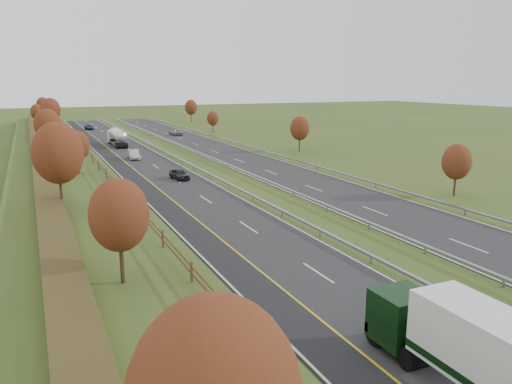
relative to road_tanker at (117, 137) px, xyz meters
The scene contains 18 objects.
ground 33.50m from the road_tanker, 76.45° to the right, with size 400.00×400.00×0.00m, color #34491A.
near_carriageway 27.58m from the road_tanker, 90.35° to the right, with size 10.50×200.00×0.04m, color black.
far_carriageway 32.05m from the road_tanker, 59.31° to the right, with size 10.50×200.00×0.04m, color black.
hard_shoulder 27.85m from the road_tanker, 98.10° to the right, with size 3.00×200.00×0.04m, color black.
lane_markings 28.39m from the road_tanker, 77.29° to the right, with size 26.75×200.00×0.01m.
embankment_left 30.52m from the road_tanker, 115.57° to the right, with size 12.00×200.00×2.00m, color #34491A.
hedge_left 31.43m from the road_tanker, 118.86° to the right, with size 2.20×180.00×1.10m, color #3C3918.
fence_left 29.25m from the road_tanker, 107.24° to the right, with size 0.12×189.06×1.20m.
median_barrier_near 28.09m from the road_tanker, 78.63° to the right, with size 0.32×200.00×0.71m.
median_barrier_far 29.52m from the road_tanker, 68.87° to the right, with size 0.32×200.00×0.71m.
outer_barrier_far 35.33m from the road_tanker, 51.19° to the right, with size 0.32×200.00×0.71m.
trees_left 33.74m from the road_tanker, 112.53° to the right, with size 6.64×164.30×7.66m.
trees_far 29.77m from the road_tanker, ahead, with size 8.45×118.60×7.12m.
road_tanker is the anchor object (origin of this frame).
car_dark_near 40.09m from the road_tanker, 87.69° to the right, with size 1.67×4.16×1.42m, color black.
car_silver_mid 19.49m from the road_tanker, 91.39° to the right, with size 1.63×4.66×1.54m, color #AEAEB3.
car_small_far 37.96m from the road_tanker, 92.11° to the left, with size 1.83×4.49×1.30m, color #12203B.
car_oncoming 22.30m from the road_tanker, 42.63° to the left, with size 2.27×4.93×1.37m, color #9C9B9F.
Camera 1 is at (-15.97, -16.64, 12.94)m, focal length 35.00 mm.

